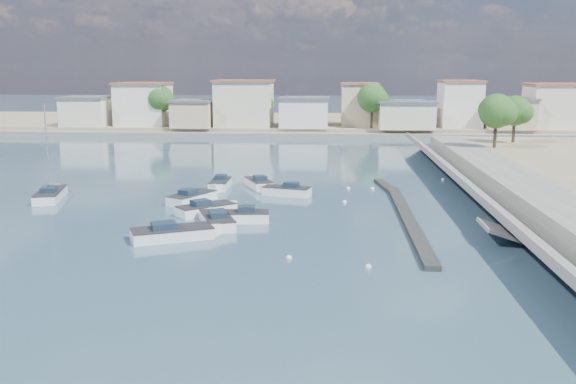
% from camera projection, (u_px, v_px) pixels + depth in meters
% --- Properties ---
extents(ground, '(400.00, 400.00, 0.00)m').
position_uv_depth(ground, '(324.00, 164.00, 80.80)').
color(ground, '#345668').
rests_on(ground, ground).
extents(seawall_walkway, '(5.00, 90.00, 1.80)m').
position_uv_depth(seawall_walkway, '(544.00, 204.00, 52.99)').
color(seawall_walkway, slate).
rests_on(seawall_walkway, ground).
extents(breakwater, '(2.00, 31.02, 0.35)m').
position_uv_depth(breakwater, '(403.00, 211.00, 53.57)').
color(breakwater, black).
rests_on(breakwater, ground).
extents(far_shore_land, '(160.00, 40.00, 1.40)m').
position_uv_depth(far_shore_land, '(327.00, 123.00, 131.60)').
color(far_shore_land, gray).
rests_on(far_shore_land, ground).
extents(far_shore_quay, '(160.00, 2.50, 0.80)m').
position_uv_depth(far_shore_quay, '(326.00, 135.00, 111.09)').
color(far_shore_quay, slate).
rests_on(far_shore_quay, ground).
extents(far_town, '(113.01, 12.80, 8.35)m').
position_uv_depth(far_town, '(386.00, 107.00, 115.32)').
color(far_town, beige).
rests_on(far_town, far_shore_land).
extents(shore_trees, '(74.56, 38.32, 7.92)m').
position_uv_depth(shore_trees, '(376.00, 103.00, 106.61)').
color(shore_trees, '#38281E').
rests_on(shore_trees, ground).
extents(motorboat_a, '(3.64, 5.71, 1.48)m').
position_uv_depth(motorboat_a, '(216.00, 220.00, 49.46)').
color(motorboat_a, white).
rests_on(motorboat_a, ground).
extents(motorboat_b, '(4.96, 4.55, 1.48)m').
position_uv_depth(motorboat_b, '(209.00, 210.00, 53.22)').
color(motorboat_b, white).
rests_on(motorboat_b, ground).
extents(motorboat_c, '(5.07, 2.88, 1.48)m').
position_uv_depth(motorboat_c, '(284.00, 191.00, 61.09)').
color(motorboat_c, white).
rests_on(motorboat_c, ground).
extents(motorboat_d, '(5.07, 2.30, 1.48)m').
position_uv_depth(motorboat_d, '(238.00, 217.00, 50.55)').
color(motorboat_d, white).
rests_on(motorboat_d, ground).
extents(motorboat_e, '(4.06, 5.32, 1.48)m').
position_uv_depth(motorboat_e, '(194.00, 198.00, 58.07)').
color(motorboat_e, white).
rests_on(motorboat_e, ground).
extents(motorboat_f, '(3.48, 5.10, 1.48)m').
position_uv_depth(motorboat_f, '(258.00, 183.00, 65.23)').
color(motorboat_f, white).
rests_on(motorboat_f, ground).
extents(motorboat_g, '(1.81, 5.16, 1.48)m').
position_uv_depth(motorboat_g, '(220.00, 185.00, 64.51)').
color(motorboat_g, white).
rests_on(motorboat_g, ground).
extents(motorboat_h, '(6.26, 4.40, 1.48)m').
position_uv_depth(motorboat_h, '(177.00, 234.00, 45.52)').
color(motorboat_h, white).
rests_on(motorboat_h, ground).
extents(sailboat, '(3.36, 6.79, 9.00)m').
position_uv_depth(sailboat, '(51.00, 194.00, 59.41)').
color(sailboat, white).
rests_on(sailboat, ground).
extents(mooring_buoys, '(15.15, 31.88, 0.40)m').
position_uv_depth(mooring_buoys, '(367.00, 207.00, 55.81)').
color(mooring_buoys, white).
rests_on(mooring_buoys, ground).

